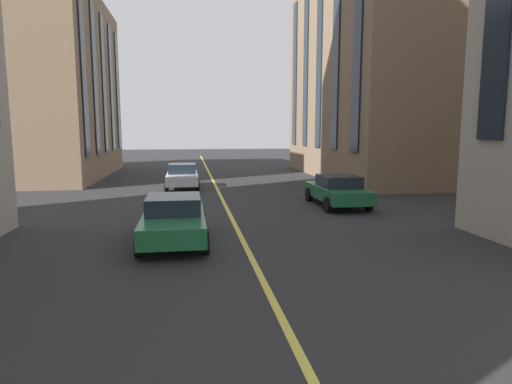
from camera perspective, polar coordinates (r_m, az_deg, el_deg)
lane_centre_line at (r=18.21m, az=-3.61°, el=-2.52°), size 80.00×0.16×0.01m
car_white_oncoming at (r=25.76m, az=-9.54°, el=2.06°), size 3.90×1.89×1.40m
car_green_trailing at (r=13.42m, az=-10.61°, el=-3.43°), size 4.40×1.95×1.37m
car_green_parked_b at (r=19.75m, az=10.51°, el=0.24°), size 4.40×1.95×1.37m
building_right_near at (r=34.06m, az=18.76°, el=14.89°), size 17.50×12.66×15.28m
building_left_far at (r=35.48m, az=-28.27°, el=11.92°), size 15.66×11.27×12.63m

